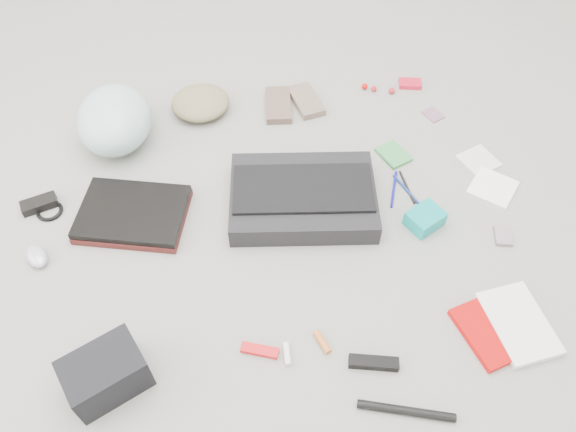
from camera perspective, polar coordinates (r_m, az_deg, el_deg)
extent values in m
plane|color=gray|center=(1.74, 0.00, -1.01)|extent=(4.00, 4.00, 0.00)
cube|color=black|center=(1.77, 1.51, 1.90)|extent=(0.51, 0.40, 0.08)
cube|color=black|center=(1.73, 1.54, 2.82)|extent=(0.46, 0.28, 0.01)
cube|color=#4E1A18|center=(1.82, -15.41, 0.01)|extent=(0.38, 0.33, 0.02)
cube|color=black|center=(1.80, -15.56, 0.44)|extent=(0.38, 0.33, 0.02)
ellipsoid|color=silver|center=(2.02, -17.22, 9.33)|extent=(0.28, 0.34, 0.19)
ellipsoid|color=#857855|center=(2.11, -8.89, 11.31)|extent=(0.22, 0.21, 0.07)
cube|color=brown|center=(2.11, -0.99, 11.20)|extent=(0.12, 0.19, 0.03)
cube|color=#7E675A|center=(2.13, 1.85, 11.62)|extent=(0.11, 0.19, 0.03)
cube|color=black|center=(1.95, -23.94, 1.13)|extent=(0.12, 0.07, 0.03)
torus|color=black|center=(1.93, -23.06, 0.49)|extent=(0.10, 0.10, 0.01)
ellipsoid|color=#B3B2CB|center=(1.82, -24.19, -3.73)|extent=(0.09, 0.11, 0.04)
cube|color=black|center=(1.51, -18.03, -14.99)|extent=(0.22, 0.19, 0.12)
cube|color=red|center=(1.52, -2.88, -13.48)|extent=(0.10, 0.07, 0.02)
cylinder|color=silver|center=(1.52, -0.10, -13.82)|extent=(0.02, 0.06, 0.02)
cylinder|color=#C86226|center=(1.53, 3.50, -12.65)|extent=(0.04, 0.07, 0.02)
cube|color=black|center=(1.52, 8.69, -14.52)|extent=(0.13, 0.07, 0.03)
cylinder|color=black|center=(1.49, 11.91, -18.80)|extent=(0.23, 0.11, 0.02)
cube|color=red|center=(1.63, 19.63, -11.06)|extent=(0.16, 0.21, 0.02)
cube|color=white|center=(1.67, 22.34, -10.08)|extent=(0.16, 0.23, 0.02)
cube|color=#3A8A45|center=(1.97, 10.64, 6.15)|extent=(0.11, 0.13, 0.01)
cylinder|color=#0F0D8A|center=(1.86, 10.70, 2.70)|extent=(0.07, 0.15, 0.01)
cylinder|color=black|center=(1.88, 12.00, 2.90)|extent=(0.01, 0.14, 0.01)
cylinder|color=navy|center=(1.87, 12.09, 2.46)|extent=(0.05, 0.16, 0.01)
cube|color=#0A9E9C|center=(1.78, 13.73, -0.27)|extent=(0.13, 0.12, 0.05)
cube|color=gray|center=(1.83, 21.00, -1.89)|extent=(0.07, 0.08, 0.01)
cube|color=silver|center=(2.03, 18.81, 5.35)|extent=(0.14, 0.14, 0.01)
cube|color=white|center=(1.96, 20.10, 2.76)|extent=(0.19, 0.19, 0.01)
sphere|color=red|center=(2.21, 7.80, 12.93)|extent=(0.03, 0.03, 0.02)
sphere|color=red|center=(2.21, 8.73, 12.67)|extent=(0.02, 0.02, 0.02)
sphere|color=#B01E25|center=(2.21, 10.51, 12.40)|extent=(0.02, 0.02, 0.02)
cube|color=red|center=(2.26, 12.29, 13.01)|extent=(0.10, 0.07, 0.02)
cube|color=gray|center=(2.15, 14.54, 9.93)|extent=(0.08, 0.08, 0.00)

